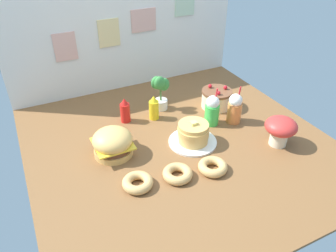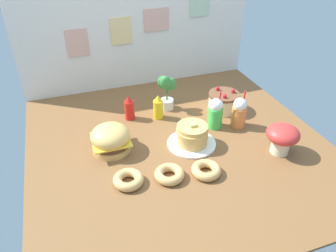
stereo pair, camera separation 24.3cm
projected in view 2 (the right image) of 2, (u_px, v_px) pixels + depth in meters
name	position (u px, v px, depth m)	size (l,w,h in m)	color
ground_plane	(179.00, 145.00, 2.43)	(2.15, 2.14, 0.02)	brown
back_wall	(138.00, 36.00, 3.00)	(2.15, 0.04, 0.95)	silver
burger	(111.00, 139.00, 2.32)	(0.28, 0.28, 0.20)	#DBA859
pancake_stack	(192.00, 136.00, 2.38)	(0.36, 0.36, 0.18)	white
layer_cake	(223.00, 102.00, 2.79)	(0.26, 0.26, 0.19)	beige
ketchup_bottle	(129.00, 108.00, 2.67)	(0.08, 0.08, 0.21)	red
mustard_bottle	(158.00, 107.00, 2.68)	(0.08, 0.08, 0.21)	yellow
cream_soda_cup	(215.00, 113.00, 2.55)	(0.12, 0.12, 0.32)	green
orange_float_cup	(239.00, 113.00, 2.56)	(0.12, 0.12, 0.32)	orange
donut_pink_glaze	(128.00, 179.00, 2.07)	(0.20, 0.20, 0.06)	tan
donut_chocolate	(169.00, 174.00, 2.11)	(0.20, 0.20, 0.06)	tan
donut_vanilla	(206.00, 170.00, 2.14)	(0.20, 0.20, 0.06)	tan
potted_plant	(167.00, 91.00, 2.76)	(0.16, 0.12, 0.32)	white
mushroom_stool	(282.00, 137.00, 2.27)	(0.23, 0.23, 0.22)	beige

